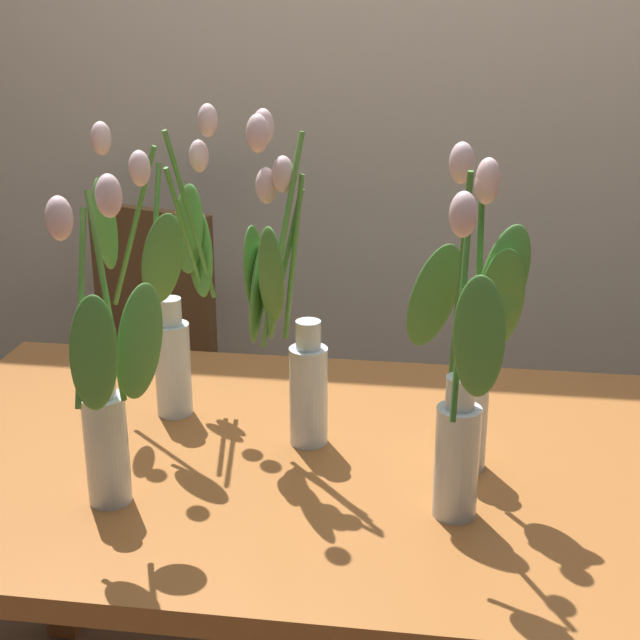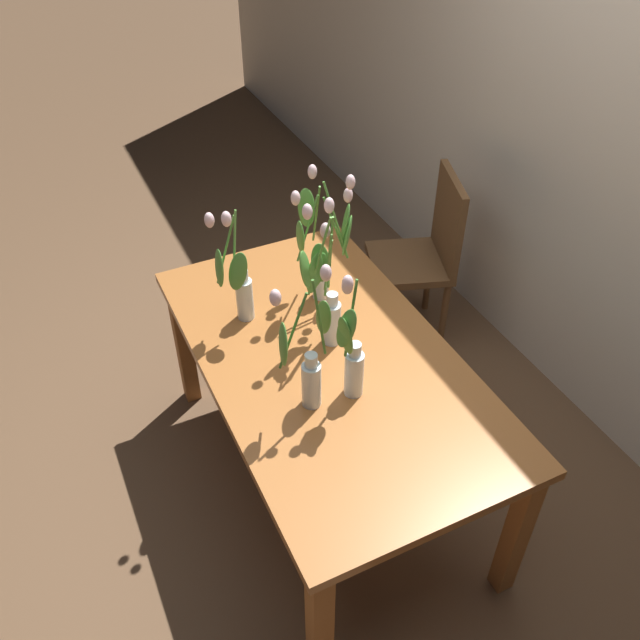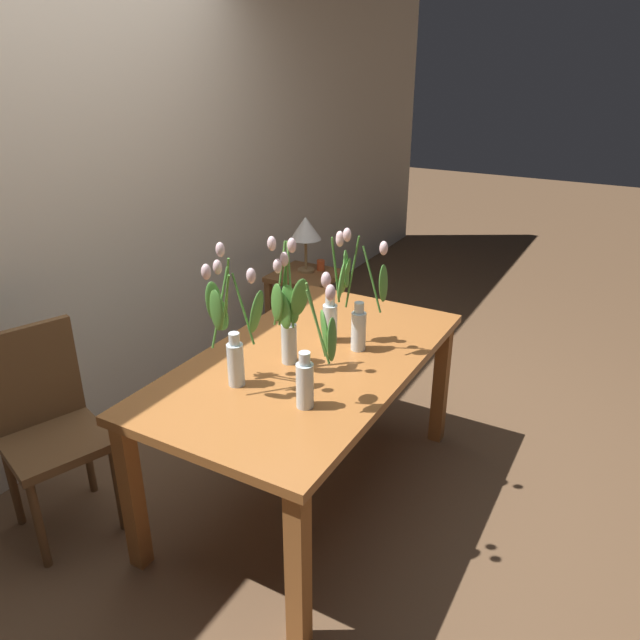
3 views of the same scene
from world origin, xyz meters
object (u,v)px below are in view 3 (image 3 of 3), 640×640
at_px(tulip_vase_2, 231,332).
at_px(side_table, 305,289).
at_px(tulip_vase_1, 360,312).
at_px(tulip_vase_3, 334,304).
at_px(dining_chair, 46,420).
at_px(dining_table, 308,376).
at_px(tulip_vase_4, 312,365).
at_px(table_lamp, 306,230).
at_px(tulip_vase_0, 287,318).
at_px(pillar_candle, 321,265).

height_order(tulip_vase_2, side_table, tulip_vase_2).
height_order(tulip_vase_1, side_table, tulip_vase_1).
relative_size(tulip_vase_3, dining_chair, 0.57).
bearing_deg(dining_chair, side_table, -1.05).
bearing_deg(dining_chair, dining_table, -52.03).
bearing_deg(side_table, tulip_vase_4, -148.57).
bearing_deg(tulip_vase_2, side_table, 21.94).
bearing_deg(side_table, dining_chair, 178.95).
distance_m(tulip_vase_2, tulip_vase_4, 0.37).
bearing_deg(table_lamp, side_table, -155.42).
relative_size(tulip_vase_3, table_lamp, 1.34).
xyz_separation_m(side_table, table_lamp, (0.04, 0.02, 0.42)).
bearing_deg(dining_chair, tulip_vase_0, -55.44).
bearing_deg(table_lamp, tulip_vase_1, -141.05).
xyz_separation_m(tulip_vase_1, pillar_candle, (1.37, 0.97, -0.34)).
relative_size(tulip_vase_1, dining_chair, 0.61).
xyz_separation_m(dining_table, pillar_candle, (1.55, 0.80, -0.06)).
xyz_separation_m(dining_table, table_lamp, (1.47, 0.88, 0.21)).
height_order(tulip_vase_0, tulip_vase_4, tulip_vase_0).
height_order(tulip_vase_4, side_table, tulip_vase_4).
relative_size(dining_table, tulip_vase_3, 3.00).
bearing_deg(side_table, tulip_vase_3, -144.18).
xyz_separation_m(tulip_vase_2, tulip_vase_3, (0.56, -0.16, -0.05)).
bearing_deg(tulip_vase_4, tulip_vase_0, 47.65).
bearing_deg(table_lamp, tulip_vase_0, -151.80).
xyz_separation_m(tulip_vase_3, dining_chair, (-0.92, 0.92, -0.40)).
xyz_separation_m(tulip_vase_1, tulip_vase_4, (-0.52, -0.06, -0.01)).
height_order(tulip_vase_1, tulip_vase_3, tulip_vase_1).
distance_m(tulip_vase_0, tulip_vase_1, 0.35).
relative_size(tulip_vase_4, table_lamp, 1.34).
height_order(dining_table, tulip_vase_3, tulip_vase_3).
height_order(tulip_vase_2, tulip_vase_3, tulip_vase_2).
relative_size(tulip_vase_2, tulip_vase_3, 1.07).
height_order(tulip_vase_0, tulip_vase_3, tulip_vase_0).
distance_m(tulip_vase_1, tulip_vase_4, 0.52).
bearing_deg(tulip_vase_1, pillar_candle, 35.24).
distance_m(side_table, pillar_candle, 0.20).
bearing_deg(tulip_vase_2, table_lamp, 22.01).
distance_m(tulip_vase_1, tulip_vase_3, 0.15).
xyz_separation_m(dining_table, tulip_vase_1, (0.18, -0.16, 0.28)).
height_order(tulip_vase_2, pillar_candle, tulip_vase_2).
height_order(tulip_vase_3, tulip_vase_4, tulip_vase_4).
relative_size(tulip_vase_0, dining_chair, 0.63).
relative_size(dining_table, table_lamp, 4.02).
height_order(side_table, pillar_candle, pillar_candle).
bearing_deg(tulip_vase_0, table_lamp, 28.20).
bearing_deg(tulip_vase_3, table_lamp, 35.47).
bearing_deg(tulip_vase_0, dining_table, -18.34).
bearing_deg(dining_table, tulip_vase_2, 157.27).
distance_m(dining_table, pillar_candle, 1.74).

